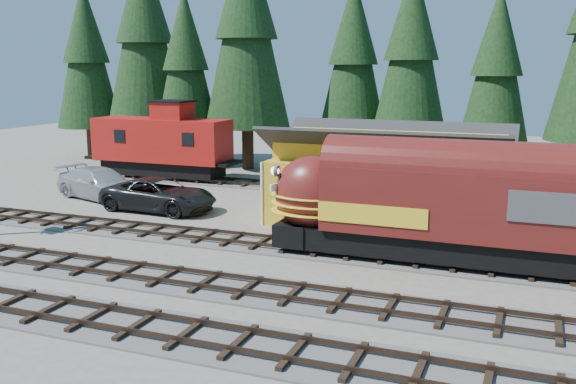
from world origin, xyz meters
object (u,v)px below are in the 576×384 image
(depot, at_px, (387,169))
(caboose, at_px, (162,143))
(pickup_truck_b, at_px, (100,184))
(locomotive, at_px, (430,209))
(pickup_truck_a, at_px, (159,195))

(depot, xyz_separation_m, caboose, (-18.72, 7.50, -0.28))
(caboose, bearing_deg, pickup_truck_b, -87.69)
(depot, distance_m, locomotive, 7.32)
(depot, height_order, pickup_truck_a, depot)
(depot, relative_size, caboose, 1.23)
(locomotive, bearing_deg, pickup_truck_b, 164.19)
(locomotive, xyz_separation_m, caboose, (-22.04, 14.00, 0.29))
(depot, xyz_separation_m, pickup_truck_a, (-13.00, -1.95, -2.01))
(caboose, distance_m, pickup_truck_a, 11.19)
(locomotive, relative_size, pickup_truck_b, 2.21)
(caboose, distance_m, pickup_truck_b, 8.04)
(pickup_truck_a, xyz_separation_m, pickup_truck_b, (-5.41, 1.60, 0.03))
(pickup_truck_b, bearing_deg, pickup_truck_a, -90.12)
(depot, distance_m, pickup_truck_b, 18.51)
(depot, height_order, pickup_truck_b, depot)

